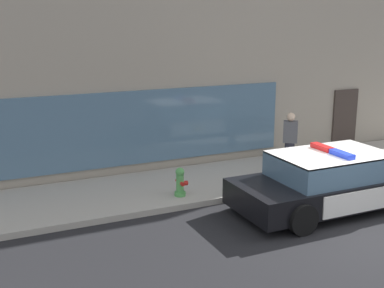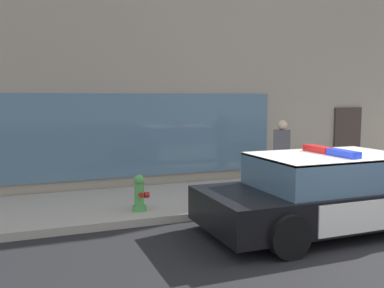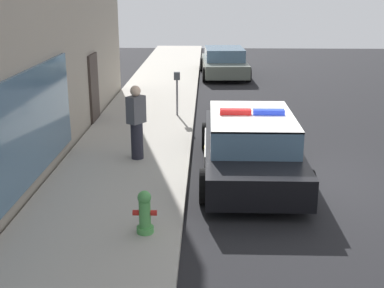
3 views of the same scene
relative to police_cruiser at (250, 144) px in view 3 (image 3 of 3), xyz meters
The scene contains 7 objects.
ground 1.12m from the police_cruiser, 123.96° to the right, with size 48.00×48.00×0.00m, color black.
sidewalk 2.92m from the police_cruiser, 100.03° to the left, with size 48.00×2.92×0.15m, color #A39E93.
police_cruiser is the anchor object (origin of this frame).
fire_hydrant 3.73m from the police_cruiser, 148.60° to the left, with size 0.34×0.39×0.73m.
car_down_street 12.65m from the police_cruiser, ahead, with size 4.50×2.25×1.29m.
pedestrian_on_sidewalk 2.63m from the police_cruiser, 78.50° to the left, with size 0.48×0.44×1.71m.
parking_meter 5.04m from the police_cruiser, 21.90° to the left, with size 0.12×0.18×1.34m.
Camera 3 is at (-10.14, 1.69, 4.00)m, focal length 47.63 mm.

